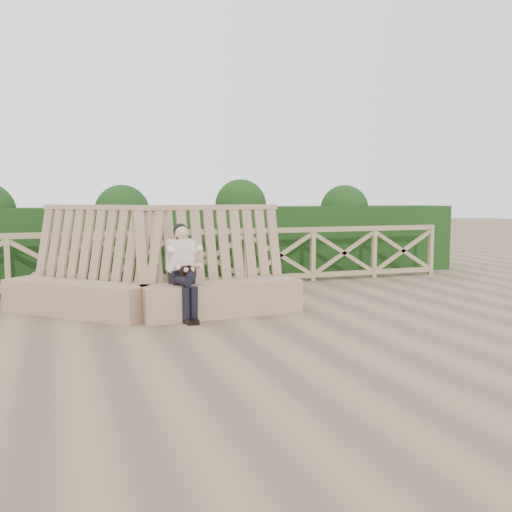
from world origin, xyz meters
name	(u,v)px	position (x,y,z in m)	size (l,w,h in m)	color
ground	(278,325)	(0.00, 0.00, 0.00)	(60.00, 60.00, 0.00)	brown
bench	(149,287)	(-1.51, 1.30, 0.41)	(4.21, 2.23, 1.62)	#8A694F
woman	(183,266)	(-1.11, 0.84, 0.74)	(0.39, 0.78, 1.34)	black
guardrail	(211,258)	(0.00, 3.50, 0.55)	(10.10, 0.09, 1.10)	#85684D
hedge	(196,243)	(0.00, 4.70, 0.75)	(12.00, 1.20, 1.50)	black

